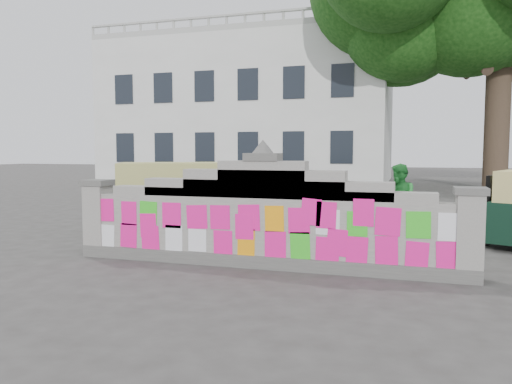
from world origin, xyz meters
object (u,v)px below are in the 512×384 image
Objects in this scene: pedestrian at (399,201)px; rickshaw_left at (176,197)px; cyclist_rider at (258,207)px; cyclist_bike at (258,223)px.

pedestrian is 0.54× the size of rickshaw_left.
cyclist_rider is 0.96× the size of pedestrian.
rickshaw_left is (-4.72, -0.92, 0.03)m from pedestrian.
cyclist_rider is 0.52× the size of rickshaw_left.
pedestrian is 4.81m from rickshaw_left.
rickshaw_left is (-2.14, 0.84, 0.06)m from cyclist_rider.
pedestrian reaches higher than cyclist_bike.
cyclist_bike is 0.58× the size of rickshaw_left.
pedestrian is at bearing -46.64° from cyclist_bike.
rickshaw_left is at bearing 77.58° from cyclist_rider.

